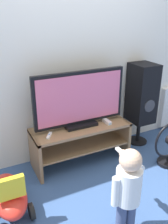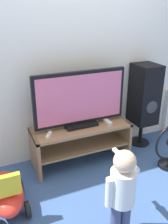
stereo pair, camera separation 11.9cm
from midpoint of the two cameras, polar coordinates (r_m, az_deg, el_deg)
ground_plane at (r=3.00m, az=-0.05°, el=-13.15°), size 16.00×16.00×0.00m
wall_back at (r=2.92m, az=-4.61°, el=13.73°), size 10.00×0.06×2.60m
tv_stand at (r=2.99m, az=-1.88°, el=-6.02°), size 1.16×0.43×0.48m
television at (r=2.80m, az=-2.17°, el=2.75°), size 1.08×0.20×0.65m
game_console at (r=2.99m, az=4.06°, el=-2.17°), size 0.05×0.16×0.04m
remote_primary at (r=2.72m, az=-9.20°, el=-5.33°), size 0.10×0.13×0.03m
child at (r=2.06m, az=8.29°, el=-16.33°), size 0.31×0.46×0.80m
speaker_tower at (r=3.34m, az=12.08°, el=3.89°), size 0.29×0.35×1.11m
ride_on_toy at (r=2.50m, az=-18.14°, el=-17.70°), size 0.35×0.62×0.49m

